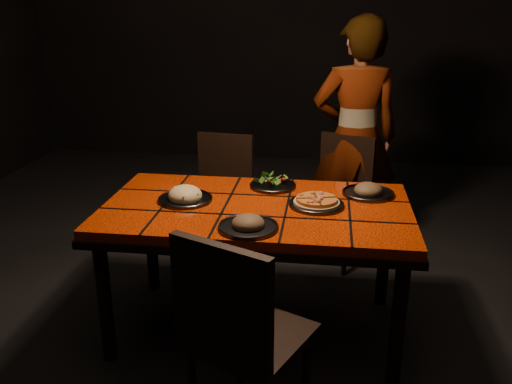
# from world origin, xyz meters

# --- Properties ---
(room_shell) EXTENTS (6.04, 7.04, 3.08)m
(room_shell) POSITION_xyz_m (0.00, 0.00, 1.50)
(room_shell) COLOR black
(room_shell) RESTS_ON ground
(dining_table) EXTENTS (1.62, 0.92, 0.75)m
(dining_table) POSITION_xyz_m (0.00, 0.00, 0.67)
(dining_table) COLOR #E73907
(dining_table) RESTS_ON ground
(chair_near) EXTENTS (0.57, 0.57, 0.96)m
(chair_near) POSITION_xyz_m (0.04, -0.83, 0.55)
(chair_near) COLOR black
(chair_near) RESTS_ON ground
(chair_far_left) EXTENTS (0.45, 0.45, 0.88)m
(chair_far_left) POSITION_xyz_m (-0.37, 0.90, 0.51)
(chair_far_left) COLOR black
(chair_far_left) RESTS_ON ground
(chair_far_right) EXTENTS (0.53, 0.53, 0.88)m
(chair_far_right) POSITION_xyz_m (0.46, 0.99, 0.51)
(chair_far_right) COLOR black
(chair_far_right) RESTS_ON ground
(diner) EXTENTS (0.67, 0.49, 1.68)m
(diner) POSITION_xyz_m (0.55, 1.17, 0.84)
(diner) COLOR brown
(diner) RESTS_ON ground
(plate_pizza) EXTENTS (0.29, 0.29, 0.04)m
(plate_pizza) POSITION_xyz_m (0.31, 0.03, 0.77)
(plate_pizza) COLOR #3B3A40
(plate_pizza) RESTS_ON dining_table
(plate_pasta) EXTENTS (0.29, 0.29, 0.10)m
(plate_pasta) POSITION_xyz_m (-0.39, 0.02, 0.77)
(plate_pasta) COLOR #3B3A40
(plate_pasta) RESTS_ON dining_table
(plate_salad) EXTENTS (0.27, 0.27, 0.07)m
(plate_salad) POSITION_xyz_m (0.05, 0.30, 0.78)
(plate_salad) COLOR #3B3A40
(plate_salad) RESTS_ON dining_table
(plate_mushroom_a) EXTENTS (0.29, 0.29, 0.09)m
(plate_mushroom_a) POSITION_xyz_m (0.00, -0.31, 0.77)
(plate_mushroom_a) COLOR #3B3A40
(plate_mushroom_a) RESTS_ON dining_table
(plate_mushroom_b) EXTENTS (0.28, 0.28, 0.09)m
(plate_mushroom_b) POSITION_xyz_m (0.59, 0.24, 0.77)
(plate_mushroom_b) COLOR #3B3A40
(plate_mushroom_b) RESTS_ON dining_table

